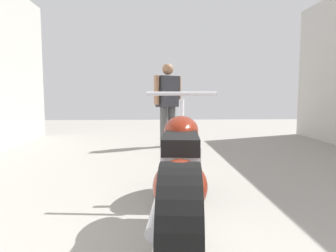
# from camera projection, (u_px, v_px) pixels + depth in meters

# --- Properties ---
(ground_plane) EXTENTS (17.47, 17.47, 0.00)m
(ground_plane) POSITION_uv_depth(u_px,v_px,m) (195.00, 178.00, 3.66)
(ground_plane) COLOR gray
(motorcycle_maroon_cruiser) EXTENTS (0.65, 2.19, 1.02)m
(motorcycle_maroon_cruiser) POSITION_uv_depth(u_px,v_px,m) (181.00, 173.00, 2.18)
(motorcycle_maroon_cruiser) COLOR black
(motorcycle_maroon_cruiser) RESTS_ON ground_plane
(mechanic_in_blue) EXTENTS (0.57, 0.45, 1.58)m
(mechanic_in_blue) POSITION_uv_depth(u_px,v_px,m) (168.00, 100.00, 5.84)
(mechanic_in_blue) COLOR #4C4C4C
(mechanic_in_blue) RESTS_ON ground_plane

